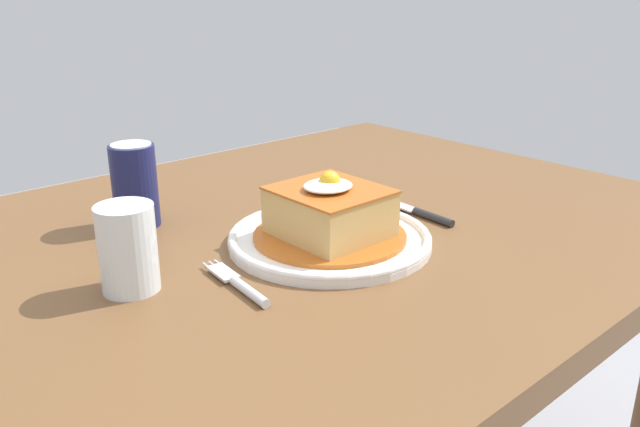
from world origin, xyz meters
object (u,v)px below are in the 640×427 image
Objects in this scene: drinking_glass at (128,254)px; soda_can at (135,185)px; main_plate at (330,238)px; fork at (241,285)px; knife at (422,213)px.

soda_can is at bearing 60.68° from drinking_glass.
main_plate is 0.28m from drinking_glass.
fork is at bearing -92.58° from soda_can.
knife is at bearing -8.85° from drinking_glass.
main_plate is at bearing -11.77° from drinking_glass.
soda_can is at bearing 87.42° from fork.
main_plate is 0.18m from knife.
drinking_glass reaches higher than main_plate.
fork is 0.14m from drinking_glass.
main_plate is at bearing 175.56° from knife.
drinking_glass is at bearing 137.06° from fork.
fork is (-0.17, -0.03, -0.00)m from main_plate.
fork is 0.29m from soda_can.
main_plate is 2.26× the size of soda_can.
fork is at bearing -42.94° from drinking_glass.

